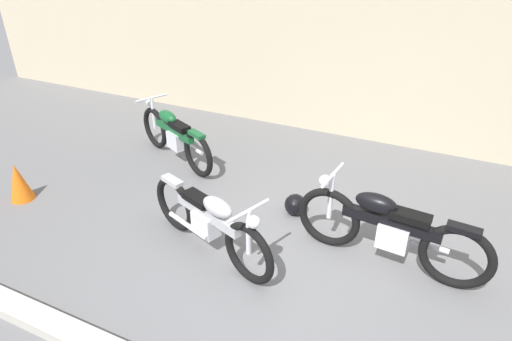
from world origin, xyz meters
The scene contains 7 objects.
ground_plane centered at (0.00, 0.00, 0.00)m, with size 40.00×40.00×0.00m, color slate.
building_wall centered at (0.00, 3.86, 1.61)m, with size 18.00×0.30×3.22m, color beige.
helmet centered at (-0.34, 0.96, 0.14)m, with size 0.29×0.29×0.29m, color black.
traffic_cone centered at (-3.94, -0.33, 0.28)m, with size 0.32×0.32×0.55m, color orange.
motorcycle_silver centered at (-0.95, -0.20, 0.44)m, with size 1.94×0.89×0.91m.
motorcycle_black centered at (0.91, 0.48, 0.47)m, with size 2.16×0.60×0.97m.
motorcycle_green centered at (-2.66, 1.60, 0.44)m, with size 1.89×1.00×0.91m.
Camera 1 is at (1.27, -3.65, 3.34)m, focal length 30.76 mm.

